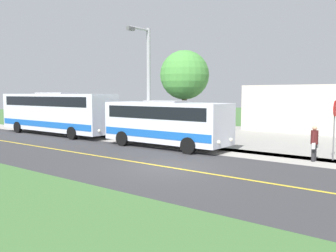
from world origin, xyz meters
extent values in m
plane|color=#3D6633|center=(0.00, 0.00, 0.00)|extent=(120.00, 120.00, 0.00)
cube|color=#333335|center=(0.00, 0.00, 0.00)|extent=(8.00, 100.00, 0.01)
cube|color=#9E9991|center=(-5.20, 0.00, 0.00)|extent=(2.40, 100.00, 0.01)
cube|color=gray|center=(-12.40, 3.00, 0.00)|extent=(14.00, 36.00, 0.01)
cube|color=gold|center=(0.00, 0.00, 0.01)|extent=(0.16, 100.00, 0.00)
cube|color=silver|center=(-4.53, -3.56, 1.51)|extent=(2.45, 7.86, 2.32)
cube|color=blue|center=(-4.53, -3.56, 0.90)|extent=(2.49, 7.70, 0.44)
cube|color=black|center=(-4.53, -3.56, 2.12)|extent=(2.49, 7.07, 0.70)
cube|color=gray|center=(-4.53, -3.56, 2.73)|extent=(1.47, 2.36, 0.12)
cylinder|color=black|center=(-5.75, -1.12, 0.45)|extent=(0.25, 0.90, 0.90)
cylinder|color=black|center=(-3.30, -1.12, 0.45)|extent=(0.25, 0.90, 0.90)
cylinder|color=black|center=(-5.75, -6.00, 0.45)|extent=(0.25, 0.90, 0.90)
cylinder|color=black|center=(-3.30, -6.00, 0.45)|extent=(0.25, 0.90, 0.90)
sphere|color=#F2EACC|center=(-5.20, 0.39, 0.70)|extent=(0.20, 0.20, 0.20)
sphere|color=#F2EACC|center=(-3.85, 0.39, 0.70)|extent=(0.20, 0.20, 0.20)
cube|color=silver|center=(-4.54, -14.39, 1.76)|extent=(2.47, 11.31, 2.81)
cube|color=blue|center=(-4.54, -14.39, 0.90)|extent=(2.51, 11.09, 0.44)
cube|color=black|center=(-4.54, -14.39, 2.61)|extent=(2.51, 10.18, 0.70)
cube|color=gray|center=(-4.54, -14.39, 3.22)|extent=(1.48, 3.39, 0.12)
cylinder|color=black|center=(-5.77, -10.88, 0.45)|extent=(0.25, 0.90, 0.90)
cylinder|color=black|center=(-3.30, -10.88, 0.45)|extent=(0.25, 0.90, 0.90)
cylinder|color=black|center=(-5.77, -17.90, 0.45)|extent=(0.25, 0.90, 0.90)
cylinder|color=black|center=(-3.30, -17.90, 0.45)|extent=(0.25, 0.90, 0.90)
sphere|color=#F2EACC|center=(-5.22, -8.71, 0.70)|extent=(0.20, 0.20, 0.20)
sphere|color=#F2EACC|center=(-3.86, -8.71, 0.70)|extent=(0.20, 0.20, 0.20)
cylinder|color=#262628|center=(-5.39, 4.71, 0.41)|extent=(0.18, 0.18, 0.82)
cylinder|color=#262628|center=(-5.19, 4.71, 0.41)|extent=(0.18, 0.18, 0.82)
cylinder|color=#4C1919|center=(-5.29, 4.71, 1.15)|extent=(0.34, 0.34, 0.65)
sphere|color=tan|center=(-5.29, 4.71, 1.59)|extent=(0.22, 0.22, 0.22)
cylinder|color=#4C1919|center=(-5.47, 4.71, 1.18)|extent=(0.28, 0.10, 0.59)
cube|color=white|center=(-5.55, 4.76, 0.77)|extent=(0.20, 0.12, 0.28)
cylinder|color=#4C1919|center=(-5.11, 4.71, 1.18)|extent=(0.28, 0.10, 0.59)
cube|color=white|center=(-5.03, 4.76, 0.77)|extent=(0.20, 0.12, 0.28)
cylinder|color=slate|center=(-6.10, 5.37, 1.10)|extent=(0.07, 0.07, 2.20)
cylinder|color=red|center=(-6.10, 5.39, 2.50)|extent=(0.76, 0.03, 0.76)
cylinder|color=#9E9EA3|center=(-5.00, -5.31, 3.62)|extent=(0.24, 0.24, 7.24)
cylinder|color=#9E9EA3|center=(-4.20, -5.31, 7.09)|extent=(1.60, 0.14, 0.14)
cube|color=#59595B|center=(-3.40, -5.31, 6.99)|extent=(0.50, 0.24, 0.20)
cylinder|color=#4C3826|center=(-7.40, -4.24, 1.60)|extent=(0.36, 0.36, 3.20)
sphere|color=#478C3D|center=(-7.40, -4.24, 4.42)|extent=(3.25, 3.25, 3.25)
camera|label=1|loc=(12.12, 9.32, 3.23)|focal=38.00mm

